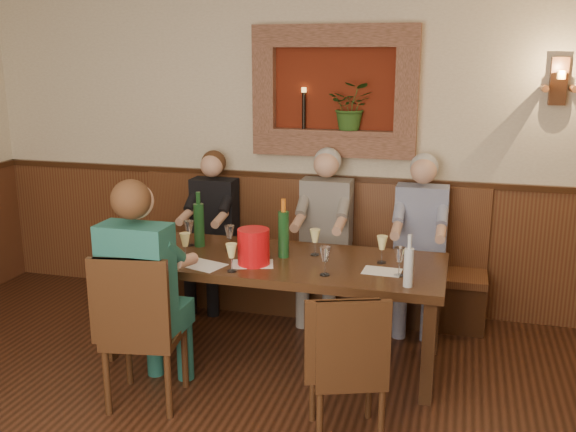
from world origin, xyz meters
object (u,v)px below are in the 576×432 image
object	(u,v)px
chair_near_right	(346,396)
person_chair_front	(146,310)
person_bench_mid	(324,249)
water_bottle	(409,266)
bench	(304,272)
dining_table	(273,268)
chair_near_left	(146,359)
person_bench_right	(419,257)
person_bench_left	(212,243)
wine_bottle_green_a	(284,233)
wine_bottle_green_b	(199,224)
spittoon_bucket	(254,247)

from	to	relation	value
chair_near_right	person_chair_front	bearing A→B (deg)	155.53
person_bench_mid	chair_near_right	bearing A→B (deg)	-73.44
water_bottle	person_bench_mid	bearing A→B (deg)	123.94
bench	water_bottle	world-z (taller)	bench
dining_table	chair_near_left	world-z (taller)	chair_near_left
person_bench_mid	person_chair_front	bearing A→B (deg)	-115.68
person_bench_right	person_bench_left	bearing A→B (deg)	179.95
bench	wine_bottle_green_a	world-z (taller)	wine_bottle_green_a
wine_bottle_green_a	wine_bottle_green_b	distance (m)	0.68
chair_near_right	person_bench_mid	xyz separation A→B (m)	(-0.51, 1.72, 0.32)
dining_table	person_bench_left	size ratio (longest dim) A/B	1.78
person_bench_mid	spittoon_bucket	xyz separation A→B (m)	(-0.27, -1.01, 0.29)
wine_bottle_green_a	bench	bearing A→B (deg)	94.38
chair_near_left	wine_bottle_green_a	bearing A→B (deg)	43.66
person_bench_left	person_bench_mid	world-z (taller)	person_bench_mid
person_bench_right	bench	bearing A→B (deg)	173.78
person_chair_front	wine_bottle_green_a	world-z (taller)	person_chair_front
chair_near_left	wine_bottle_green_b	size ratio (longest dim) A/B	2.43
dining_table	person_bench_right	xyz separation A→B (m)	(0.96, 0.84, -0.10)
chair_near_left	wine_bottle_green_a	xyz separation A→B (m)	(0.65, 0.87, 0.63)
spittoon_bucket	wine_bottle_green_b	size ratio (longest dim) A/B	0.60
spittoon_bucket	wine_bottle_green_b	xyz separation A→B (m)	(-0.53, 0.30, 0.05)
spittoon_bucket	water_bottle	distance (m)	1.07
dining_table	wine_bottle_green_a	bearing A→B (deg)	32.94
chair_near_right	person_bench_left	world-z (taller)	person_bench_left
person_chair_front	wine_bottle_green_a	xyz separation A→B (m)	(0.66, 0.82, 0.33)
bench	chair_near_right	xyz separation A→B (m)	(0.70, -1.82, -0.07)
person_chair_front	spittoon_bucket	distance (m)	0.84
person_bench_left	water_bottle	size ratio (longest dim) A/B	4.06
chair_near_right	spittoon_bucket	size ratio (longest dim) A/B	3.62
person_bench_right	person_chair_front	bearing A→B (deg)	-133.81
chair_near_right	person_bench_left	bearing A→B (deg)	111.29
chair_near_right	chair_near_left	bearing A→B (deg)	157.73
chair_near_left	wine_bottle_green_b	world-z (taller)	wine_bottle_green_b
dining_table	person_bench_mid	world-z (taller)	person_bench_mid
person_bench_mid	spittoon_bucket	bearing A→B (deg)	-105.18
chair_near_left	wine_bottle_green_a	size ratio (longest dim) A/B	2.39
person_chair_front	wine_bottle_green_b	size ratio (longest dim) A/B	3.49
chair_near_left	person_chair_front	bearing A→B (deg)	84.45
bench	wine_bottle_green_b	size ratio (longest dim) A/B	7.24
chair_near_right	spittoon_bucket	world-z (taller)	spittoon_bucket
chair_near_right	water_bottle	size ratio (longest dim) A/B	2.71
wine_bottle_green_b	person_bench_mid	bearing A→B (deg)	41.55
dining_table	person_bench_mid	xyz separation A→B (m)	(0.19, 0.84, -0.09)
wine_bottle_green_b	water_bottle	size ratio (longest dim) A/B	1.25
person_chair_front	wine_bottle_green_b	distance (m)	0.96
dining_table	wine_bottle_green_a	size ratio (longest dim) A/B	5.70
bench	spittoon_bucket	distance (m)	1.24
bench	person_chair_front	size ratio (longest dim) A/B	2.07
person_chair_front	wine_bottle_green_a	size ratio (longest dim) A/B	3.44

